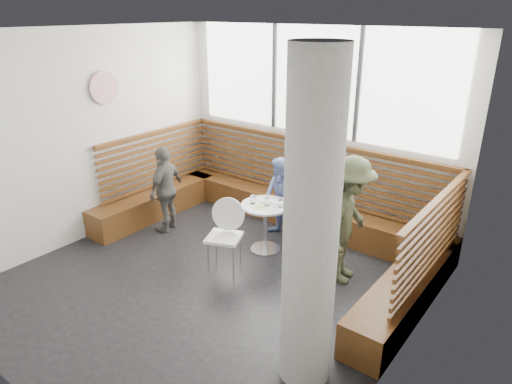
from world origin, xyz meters
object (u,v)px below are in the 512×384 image
Objects in this scene: concrete_column at (311,231)px; adult_man at (348,221)px; cafe_table at (266,217)px; cafe_chair at (228,229)px; child_left at (166,189)px; child_back at (280,200)px.

adult_man is (-0.50, 1.81, -0.74)m from concrete_column.
cafe_table is 0.72m from cafe_chair.
cafe_chair is at bearing 63.97° from child_left.
concrete_column is 3.23× the size of cafe_chair.
child_left is at bearing 147.05° from cafe_chair.
adult_man is at bearing 82.60° from child_left.
cafe_table is 0.76× the size of cafe_chair.
concrete_column is at bearing -44.61° from cafe_table.
adult_man reaches higher than cafe_chair.
child_left is at bearing -132.78° from child_back.
concrete_column is 2.02m from adult_man.
cafe_chair is 1.14m from child_back.
concrete_column is at bearing -175.23° from adult_man.
cafe_table is 0.45m from child_back.
child_left is (-3.53, 1.39, -0.89)m from concrete_column.
adult_man is (1.46, 0.72, 0.28)m from cafe_chair.
cafe_chair reaches higher than cafe_table.
concrete_column reaches higher than adult_man.
child_back is (-0.03, 0.43, 0.13)m from cafe_table.
child_back is at bearing 62.50° from adult_man.
cafe_table is at bearing -64.79° from child_back.
child_back reaches higher than cafe_chair.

